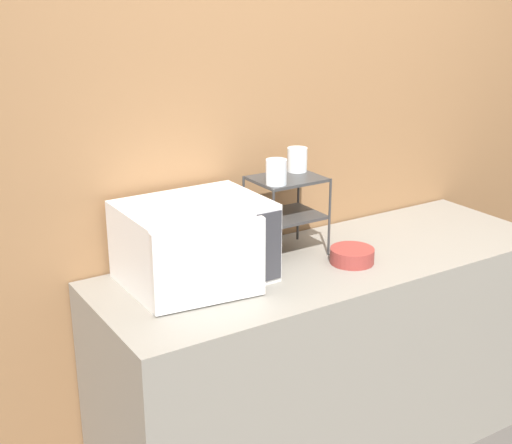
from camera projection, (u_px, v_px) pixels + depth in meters
The scene contains 7 objects.
wall_back at pixel (281, 146), 3.05m from camera, with size 8.00×0.06×2.60m.
counter at pixel (328, 357), 3.03m from camera, with size 1.96×0.67×0.91m.
microwave at pixel (195, 243), 2.63m from camera, with size 0.53×0.46×0.30m.
dish_rack at pixel (287, 199), 2.86m from camera, with size 0.28×0.23×0.32m.
glass_front_left at pixel (276, 172), 2.72m from camera, with size 0.08×0.08×0.10m.
glass_back_right at pixel (297, 160), 2.91m from camera, with size 0.08×0.08×0.10m.
bowl at pixel (352, 256), 2.83m from camera, with size 0.18×0.18×0.06m.
Camera 1 is at (-1.69, -1.76, 1.99)m, focal length 50.00 mm.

